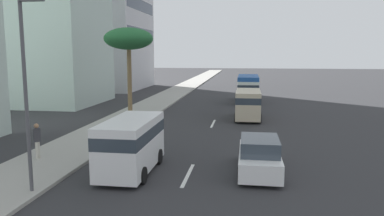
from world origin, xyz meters
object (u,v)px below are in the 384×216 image
van_third (248,103)px  van_fourth (131,142)px  minibus_second (248,88)px  palm_tree (129,40)px  pedestrian_mid_block (37,139)px  street_lamp (27,74)px  car_lead (259,156)px

van_third → van_fourth: size_ratio=1.01×
minibus_second → palm_tree: size_ratio=0.91×
van_fourth → pedestrian_mid_block: size_ratio=2.73×
van_third → palm_tree: 11.16m
pedestrian_mid_block → street_lamp: size_ratio=0.24×
minibus_second → pedestrian_mid_block: bearing=157.0°
car_lead → street_lamp: size_ratio=0.62×
van_third → van_fourth: van_fourth is taller
van_third → pedestrian_mid_block: (-13.74, 10.32, -0.20)m
van_fourth → palm_tree: bearing=-162.2°
car_lead → van_fourth: (-0.73, 5.70, 0.62)m
car_lead → pedestrian_mid_block: bearing=88.9°
car_lead → van_third: 13.97m
van_fourth → pedestrian_mid_block: bearing=-100.4°
minibus_second → pedestrian_mid_block: 26.44m
pedestrian_mid_block → car_lead: bearing=137.4°
van_third → pedestrian_mid_block: 17.19m
car_lead → van_fourth: bearing=97.3°
van_fourth → palm_tree: (14.68, 4.72, 5.05)m
van_third → street_lamp: (-17.87, 8.06, 3.25)m
car_lead → street_lamp: street_lamp is taller
van_fourth → van_third: bearing=160.4°
minibus_second → street_lamp: street_lamp is taller
van_third → pedestrian_mid_block: bearing=143.1°
pedestrian_mid_block → minibus_second: bearing=-154.5°
minibus_second → palm_tree: 15.31m
street_lamp → van_third: bearing=-24.3°
car_lead → palm_tree: size_ratio=0.62×
van_fourth → pedestrian_mid_block: 5.20m
minibus_second → street_lamp: size_ratio=0.92×
car_lead → van_fourth: 5.78m
minibus_second → van_fourth: bearing=168.3°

